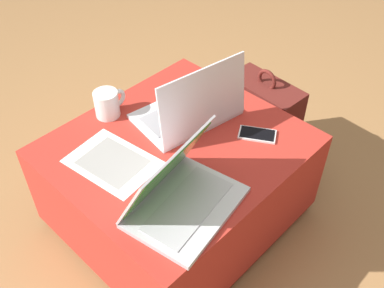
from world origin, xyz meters
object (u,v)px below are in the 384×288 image
at_px(cell_phone, 257,134).
at_px(paper_sheet, 113,162).
at_px(backpack, 263,122).
at_px(coffee_mug, 108,103).
at_px(laptop_near, 179,194).
at_px(laptop_far, 191,109).

xyz_separation_m(cell_phone, paper_sheet, (-0.45, 0.27, -0.00)).
bearing_deg(backpack, coffee_mug, 66.46).
xyz_separation_m(laptop_near, paper_sheet, (-0.03, 0.30, -0.05)).
relative_size(laptop_far, backpack, 0.86).
bearing_deg(coffee_mug, cell_phone, -58.61).
relative_size(cell_phone, paper_sheet, 0.47).
xyz_separation_m(laptop_near, backpack, (0.73, 0.20, -0.27)).
bearing_deg(backpack, laptop_near, 109.20).
height_order(laptop_near, coffee_mug, laptop_near).
distance_m(laptop_near, paper_sheet, 0.30).
relative_size(laptop_near, coffee_mug, 2.89).
relative_size(laptop_far, paper_sheet, 1.25).
distance_m(paper_sheet, coffee_mug, 0.27).
relative_size(laptop_near, backpack, 0.82).
height_order(laptop_far, cell_phone, laptop_far).
bearing_deg(paper_sheet, laptop_near, -92.49).
distance_m(laptop_far, backpack, 0.49).
bearing_deg(cell_phone, paper_sheet, 118.09).
relative_size(paper_sheet, coffee_mug, 2.40).
bearing_deg(laptop_far, backpack, -178.78).
bearing_deg(cell_phone, coffee_mug, 90.39).
bearing_deg(coffee_mug, paper_sheet, -126.06).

